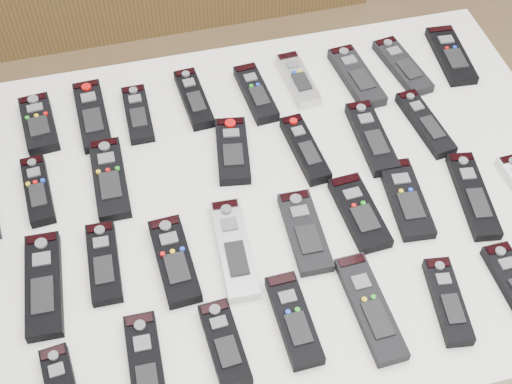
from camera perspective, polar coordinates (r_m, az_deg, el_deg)
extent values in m
cube|color=white|center=(1.34, 0.00, -1.08)|extent=(1.25, 0.88, 0.04)
cylinder|color=beige|center=(1.90, -19.65, -2.71)|extent=(0.04, 0.04, 0.74)
cylinder|color=beige|center=(2.02, 13.12, 3.42)|extent=(0.04, 0.04, 0.74)
cube|color=black|center=(1.50, -16.98, 5.25)|extent=(0.07, 0.16, 0.02)
cube|color=black|center=(1.50, -12.97, 5.99)|extent=(0.06, 0.19, 0.02)
cube|color=black|center=(1.48, -9.44, 6.17)|extent=(0.05, 0.16, 0.02)
cube|color=black|center=(1.50, -4.99, 7.45)|extent=(0.06, 0.17, 0.02)
cube|color=black|center=(1.50, -0.01, 7.90)|extent=(0.06, 0.17, 0.02)
cube|color=#B7B7BC|center=(1.54, 3.37, 8.96)|extent=(0.06, 0.16, 0.02)
cube|color=black|center=(1.56, 8.04, 9.12)|extent=(0.08, 0.19, 0.02)
cube|color=black|center=(1.60, 11.62, 9.83)|extent=(0.08, 0.18, 0.02)
cube|color=black|center=(1.65, 15.33, 10.51)|extent=(0.07, 0.19, 0.02)
cube|color=black|center=(1.39, -17.06, 0.13)|extent=(0.06, 0.16, 0.02)
cube|color=black|center=(1.37, -11.63, 1.06)|extent=(0.06, 0.19, 0.02)
cube|color=black|center=(1.39, -1.89, 3.33)|extent=(0.08, 0.17, 0.02)
cube|color=black|center=(1.39, 3.93, 3.44)|extent=(0.06, 0.17, 0.02)
cube|color=black|center=(1.43, 9.23, 4.31)|extent=(0.06, 0.19, 0.02)
cube|color=black|center=(1.48, 13.38, 5.37)|extent=(0.06, 0.18, 0.02)
cube|color=black|center=(1.26, -16.62, -7.12)|extent=(0.07, 0.20, 0.02)
cube|color=black|center=(1.26, -12.08, -5.55)|extent=(0.05, 0.16, 0.02)
cube|color=black|center=(1.24, -6.54, -5.47)|extent=(0.07, 0.18, 0.02)
cube|color=#B7B7BC|center=(1.25, -1.77, -4.54)|extent=(0.06, 0.21, 0.02)
cube|color=black|center=(1.27, 3.92, -3.19)|extent=(0.06, 0.18, 0.02)
cube|color=black|center=(1.31, 8.27, -1.64)|extent=(0.07, 0.17, 0.02)
cube|color=black|center=(1.34, 11.92, -0.54)|extent=(0.08, 0.18, 0.02)
cube|color=black|center=(1.38, 16.97, -0.25)|extent=(0.08, 0.20, 0.02)
cube|color=black|center=(1.14, -8.75, -14.02)|extent=(0.06, 0.20, 0.02)
cube|color=black|center=(1.15, -2.53, -12.04)|extent=(0.06, 0.15, 0.02)
cube|color=black|center=(1.17, 3.05, -10.17)|extent=(0.06, 0.17, 0.02)
cube|color=black|center=(1.20, 9.12, -9.12)|extent=(0.06, 0.20, 0.02)
cube|color=black|center=(1.23, 15.09, -8.41)|extent=(0.07, 0.16, 0.02)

